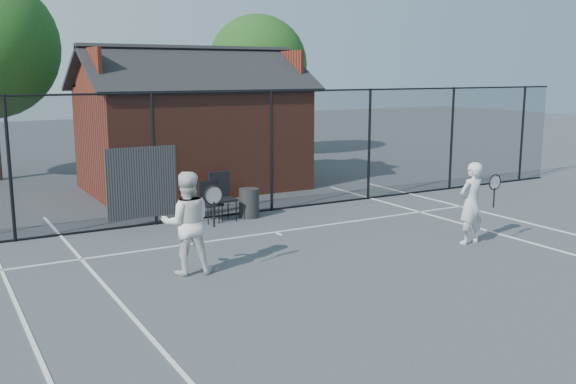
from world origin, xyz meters
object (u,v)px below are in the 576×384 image
waste_bin (249,203)px  player_back (187,223)px  player_front (471,203)px  chair_left (211,202)px  clubhouse (193,134)px  chair_right (223,197)px

waste_bin → player_back: bearing=-130.3°
player_front → player_back: player_back is taller
player_back → chair_left: bearing=60.8°
clubhouse → chair_right: 4.63m
clubhouse → waste_bin: bearing=-94.3°
clubhouse → chair_left: clubhouse is taller
clubhouse → chair_left: (-1.31, -4.40, -1.14)m
clubhouse → waste_bin: size_ratio=9.29×
player_front → chair_left: bearing=131.2°
chair_left → player_front: bearing=-53.2°
chair_left → chair_right: bearing=-4.4°
player_back → chair_left: 3.87m
chair_right → chair_left: bearing=179.2°
player_back → waste_bin: size_ratio=2.55×
clubhouse → chair_right: bearing=-102.8°
clubhouse → chair_left: size_ratio=7.02×
player_front → clubhouse: bearing=106.0°
clubhouse → player_back: bearing=-112.3°
chair_right → waste_bin: bearing=-0.8°
clubhouse → waste_bin: 4.59m
player_front → player_back: (-5.68, 0.99, 0.06)m
player_front → waste_bin: player_front is taller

